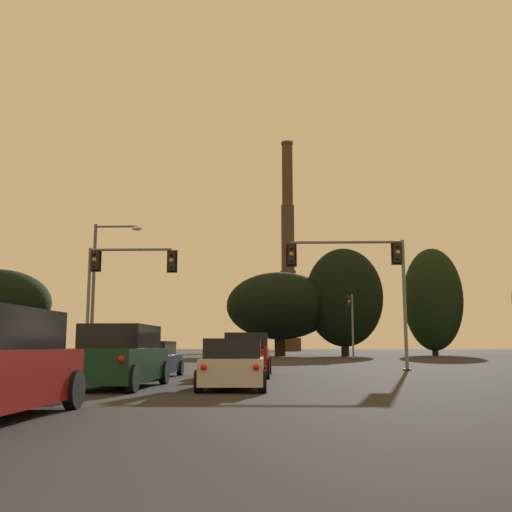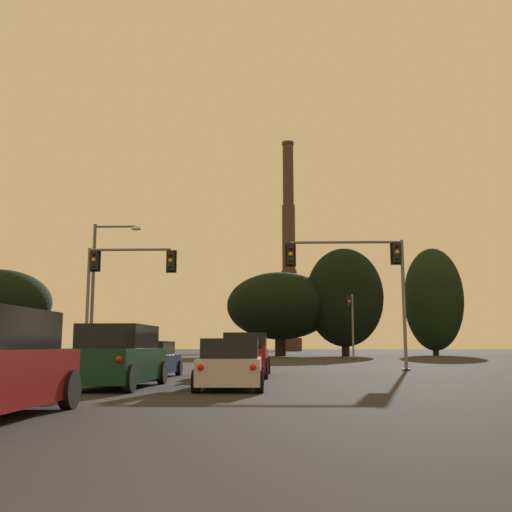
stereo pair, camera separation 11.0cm
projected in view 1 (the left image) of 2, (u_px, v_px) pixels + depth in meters
The scene contains 12 objects.
suv_left_lane_second at pixel (120, 357), 17.88m from camera, with size 2.24×4.95×1.86m.
pickup_truck_center_lane_front at pixel (245, 356), 25.12m from camera, with size 2.20×5.51×1.82m.
sedan_left_lane_front at pixel (150, 360), 23.78m from camera, with size 2.11×4.75×1.43m.
hatchback_center_lane_second at pixel (234, 366), 17.37m from camera, with size 1.99×4.14×1.44m.
traffic_light_overhead_right at pixel (365, 270), 31.31m from camera, with size 6.33×0.50×6.77m.
traffic_light_overhead_left at pixel (117, 276), 32.56m from camera, with size 4.99×0.50×6.57m.
traffic_light_far_right at pixel (351, 317), 56.66m from camera, with size 0.78×0.50×6.15m.
street_lamp at pixel (101, 279), 35.58m from camera, with size 2.91×0.36×8.53m.
smokestack at pixel (288, 267), 163.19m from camera, with size 6.66×6.66×58.23m.
treeline_center_right at pixel (280, 306), 78.48m from camera, with size 13.97×12.57×10.92m.
treeline_far_right at pixel (344, 297), 77.24m from camera, with size 9.96×8.97×13.90m.
treeline_center_left at pixel (433, 299), 84.78m from camera, with size 8.27×7.44×15.15m.
Camera 1 is at (1.60, -2.64, 1.21)m, focal length 42.00 mm.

